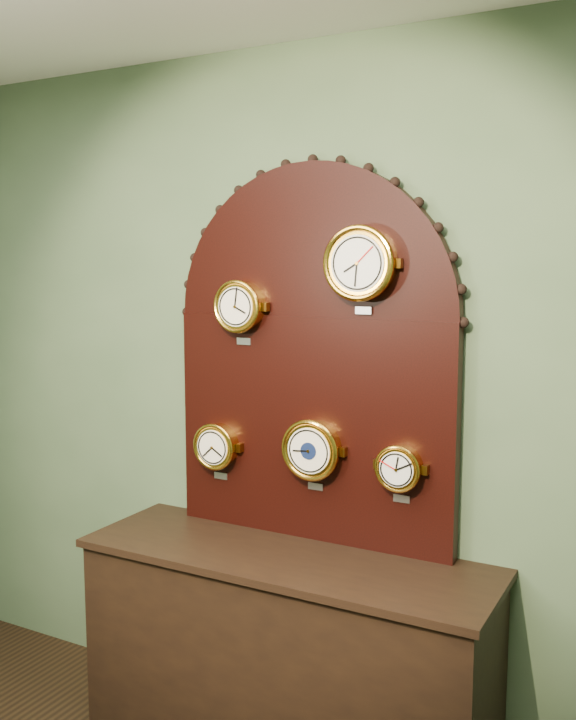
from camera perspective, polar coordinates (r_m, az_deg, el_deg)
The scene contains 8 objects.
wall_back at distance 3.15m, azimuth 2.17°, elevation -2.74°, with size 4.00×4.00×0.00m, color #475D40.
shop_counter at distance 3.25m, azimuth -0.18°, elevation -21.15°, with size 1.60×0.50×0.80m, color black.
display_board at distance 3.07m, azimuth 1.78°, elevation 1.27°, with size 1.26×0.06×1.53m.
roman_clock at distance 3.15m, azimuth -3.59°, elevation 3.95°, with size 0.22×0.08×0.27m.
arabic_clock at distance 2.89m, azimuth 5.35°, elevation 7.09°, with size 0.28×0.08×0.33m.
hygrometer at distance 3.30m, azimuth -5.29°, elevation -6.32°, with size 0.20×0.08×0.25m.
barometer at distance 3.07m, azimuth 1.78°, elevation -6.59°, with size 0.25×0.08×0.30m.
tide_clock at distance 2.94m, azimuth 8.19°, elevation -7.86°, with size 0.18×0.08×0.23m.
Camera 1 is at (1.37, -0.28, 1.95)m, focal length 38.66 mm.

